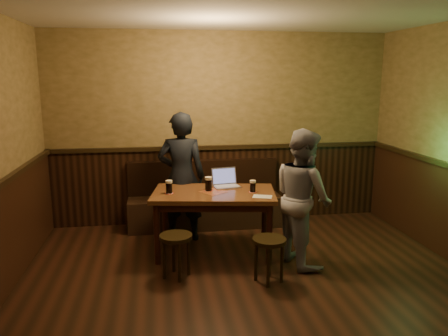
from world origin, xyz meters
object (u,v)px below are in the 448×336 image
(stool_left, at_px, (176,243))
(person_grey, at_px, (303,197))
(pub_table, at_px, (214,200))
(pint_mid, at_px, (208,184))
(stool_right, at_px, (269,247))
(pint_right, at_px, (253,186))
(pint_left, at_px, (169,187))
(laptop, at_px, (225,182))
(person_suit, at_px, (182,177))
(bench, at_px, (205,205))

(stool_left, height_order, person_grey, person_grey)
(pub_table, bearing_deg, pint_mid, 151.58)
(person_grey, bearing_deg, stool_right, 118.83)
(pint_right, bearing_deg, stool_left, -151.92)
(pint_left, xyz_separation_m, pint_right, (1.00, -0.09, -0.01))
(laptop, bearing_deg, stool_left, -137.91)
(stool_left, relative_size, person_suit, 0.28)
(stool_right, distance_m, person_suit, 1.72)
(pint_left, distance_m, laptop, 0.76)
(pint_left, xyz_separation_m, pint_mid, (0.48, 0.04, 0.01))
(laptop, distance_m, person_grey, 1.04)
(pint_mid, xyz_separation_m, person_suit, (-0.30, 0.51, -0.02))
(stool_left, height_order, stool_right, stool_right)
(pint_mid, distance_m, person_grey, 1.14)
(pint_mid, bearing_deg, stool_right, -59.59)
(pint_left, bearing_deg, pub_table, -0.36)
(bench, xyz_separation_m, laptop, (0.18, -0.79, 0.53))
(pint_mid, distance_m, pint_right, 0.54)
(laptop, distance_m, person_suit, 0.62)
(stool_right, relative_size, pint_right, 3.27)
(pint_left, bearing_deg, stool_left, -85.81)
(pint_mid, height_order, person_grey, person_grey)
(person_suit, xyz_separation_m, person_grey, (1.34, -0.98, -0.06))
(person_suit, height_order, person_grey, person_suit)
(stool_right, distance_m, pint_right, 0.91)
(stool_left, relative_size, pint_mid, 2.73)
(pint_mid, bearing_deg, stool_left, -123.99)
(laptop, bearing_deg, pub_table, -135.92)
(bench, xyz_separation_m, pint_left, (-0.54, -1.03, 0.56))
(pint_right, xyz_separation_m, person_grey, (0.52, -0.33, -0.07))
(stool_right, height_order, person_suit, person_suit)
(bench, height_order, pint_right, bench)
(stool_left, xyz_separation_m, person_suit, (0.14, 1.16, 0.47))
(laptop, relative_size, person_suit, 0.21)
(bench, height_order, stool_right, bench)
(pint_mid, height_order, pint_right, pint_mid)
(pint_left, relative_size, pint_mid, 0.92)
(person_grey, bearing_deg, pint_mid, 53.41)
(pub_table, xyz_separation_m, stool_left, (-0.49, -0.60, -0.30))
(laptop, relative_size, person_grey, 0.23)
(pub_table, bearing_deg, pint_right, -1.48)
(pub_table, relative_size, person_grey, 1.00)
(pub_table, height_order, pint_mid, pint_mid)
(pint_mid, relative_size, laptop, 0.49)
(stool_left, bearing_deg, pint_mid, 56.01)
(bench, xyz_separation_m, stool_left, (-0.49, -1.64, 0.08))
(pint_mid, xyz_separation_m, laptop, (0.24, 0.20, -0.03))
(pint_right, bearing_deg, person_grey, -32.70)
(stool_right, relative_size, person_grey, 0.31)
(laptop, bearing_deg, person_grey, -48.99)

